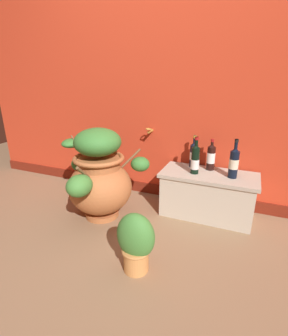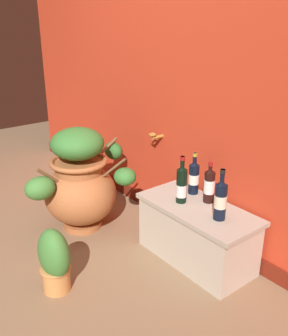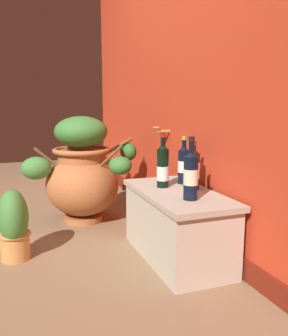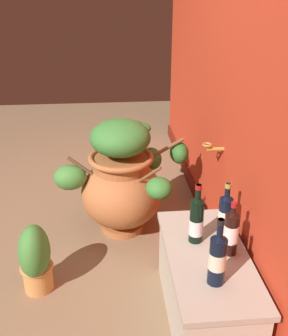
{
  "view_description": "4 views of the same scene",
  "coord_description": "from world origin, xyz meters",
  "px_view_note": "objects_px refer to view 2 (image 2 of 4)",
  "views": [
    {
      "loc": [
        0.7,
        -1.17,
        1.17
      ],
      "look_at": [
        -0.08,
        0.68,
        0.44
      ],
      "focal_mm": 26.92,
      "sensor_mm": 36.0,
      "label": 1
    },
    {
      "loc": [
        1.94,
        -0.74,
        1.53
      ],
      "look_at": [
        -0.01,
        0.8,
        0.54
      ],
      "focal_mm": 41.29,
      "sensor_mm": 36.0,
      "label": 2
    },
    {
      "loc": [
        2.22,
        0.04,
        0.87
      ],
      "look_at": [
        0.12,
        0.8,
        0.47
      ],
      "focal_mm": 38.66,
      "sensor_mm": 36.0,
      "label": 3
    },
    {
      "loc": [
        1.95,
        0.44,
        1.59
      ],
      "look_at": [
        -0.08,
        0.63,
        0.62
      ],
      "focal_mm": 43.09,
      "sensor_mm": 36.0,
      "label": 4
    }
  ],
  "objects_px": {
    "wine_bottle_middle": "(182,184)",
    "wine_bottle_left": "(194,176)",
    "terracotta_urn": "(80,181)",
    "wine_bottle_right": "(209,184)",
    "wine_bottle_back": "(221,199)",
    "potted_shrub": "(55,260)"
  },
  "relations": [
    {
      "from": "wine_bottle_middle",
      "to": "wine_bottle_left",
      "type": "bearing_deg",
      "value": 106.25
    },
    {
      "from": "terracotta_urn",
      "to": "wine_bottle_right",
      "type": "xyz_separation_m",
      "value": [
        0.85,
        0.47,
        0.14
      ]
    },
    {
      "from": "wine_bottle_left",
      "to": "wine_bottle_back",
      "type": "relative_size",
      "value": 0.91
    },
    {
      "from": "wine_bottle_left",
      "to": "wine_bottle_back",
      "type": "xyz_separation_m",
      "value": [
        0.35,
        -0.13,
        0.01
      ]
    },
    {
      "from": "wine_bottle_middle",
      "to": "potted_shrub",
      "type": "relative_size",
      "value": 0.78
    },
    {
      "from": "wine_bottle_left",
      "to": "wine_bottle_right",
      "type": "height_order",
      "value": "wine_bottle_left"
    },
    {
      "from": "terracotta_urn",
      "to": "wine_bottle_left",
      "type": "xyz_separation_m",
      "value": [
        0.69,
        0.49,
        0.15
      ]
    },
    {
      "from": "wine_bottle_middle",
      "to": "wine_bottle_right",
      "type": "xyz_separation_m",
      "value": [
        0.11,
        0.14,
        -0.0
      ]
    },
    {
      "from": "wine_bottle_left",
      "to": "wine_bottle_middle",
      "type": "bearing_deg",
      "value": -73.75
    },
    {
      "from": "potted_shrub",
      "to": "wine_bottle_middle",
      "type": "bearing_deg",
      "value": 78.38
    },
    {
      "from": "wine_bottle_right",
      "to": "wine_bottle_back",
      "type": "bearing_deg",
      "value": -30.8
    },
    {
      "from": "wine_bottle_middle",
      "to": "potted_shrub",
      "type": "bearing_deg",
      "value": -101.62
    },
    {
      "from": "terracotta_urn",
      "to": "wine_bottle_back",
      "type": "distance_m",
      "value": 1.11
    },
    {
      "from": "wine_bottle_back",
      "to": "wine_bottle_left",
      "type": "bearing_deg",
      "value": 159.35
    },
    {
      "from": "wine_bottle_right",
      "to": "terracotta_urn",
      "type": "bearing_deg",
      "value": -150.83
    },
    {
      "from": "terracotta_urn",
      "to": "wine_bottle_back",
      "type": "height_order",
      "value": "terracotta_urn"
    },
    {
      "from": "wine_bottle_left",
      "to": "terracotta_urn",
      "type": "bearing_deg",
      "value": -144.86
    },
    {
      "from": "wine_bottle_right",
      "to": "wine_bottle_back",
      "type": "height_order",
      "value": "wine_bottle_back"
    },
    {
      "from": "wine_bottle_right",
      "to": "potted_shrub",
      "type": "relative_size",
      "value": 0.68
    },
    {
      "from": "wine_bottle_right",
      "to": "wine_bottle_middle",
      "type": "bearing_deg",
      "value": -127.46
    },
    {
      "from": "terracotta_urn",
      "to": "wine_bottle_left",
      "type": "distance_m",
      "value": 0.86
    },
    {
      "from": "wine_bottle_right",
      "to": "wine_bottle_back",
      "type": "distance_m",
      "value": 0.23
    }
  ]
}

